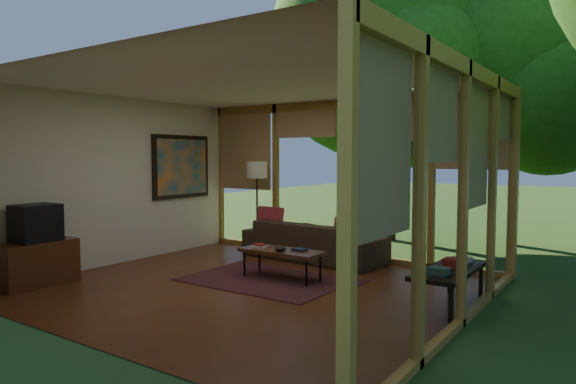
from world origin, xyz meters
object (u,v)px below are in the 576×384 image
Objects in this scene: television at (36,223)px; floor_lamp at (257,175)px; sofa at (307,240)px; media_cabinet at (36,263)px; coffee_table at (282,252)px; side_console at (445,271)px.

floor_lamp reaches higher than television.
sofa is 4.14m from television.
sofa is 1.35× the size of floor_lamp.
media_cabinet is (-2.11, -3.54, -0.02)m from sofa.
television is 0.33× the size of floor_lamp.
floor_lamp is at bearing 1.95° from sofa.
sofa is 2.22× the size of media_cabinet.
media_cabinet reaches higher than coffee_table.
floor_lamp is at bearing 74.21° from media_cabinet.
television is 3.75m from floor_lamp.
floor_lamp is 1.18× the size of side_console.
sofa is 1.54m from floor_lamp.
coffee_table is (2.56, 2.14, 0.09)m from media_cabinet.
side_console is (2.76, -1.39, 0.09)m from sofa.
sofa is 1.59× the size of side_console.
media_cabinet is 0.61× the size of floor_lamp.
floor_lamp is 1.38× the size of coffee_table.
sofa is at bearing 107.77° from coffee_table.
side_console is (3.86, -1.42, -1.00)m from floor_lamp.
television is 3.35m from coffee_table.
media_cabinet is at bearing -140.13° from coffee_table.
television is (-2.09, -3.54, 0.53)m from sofa.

